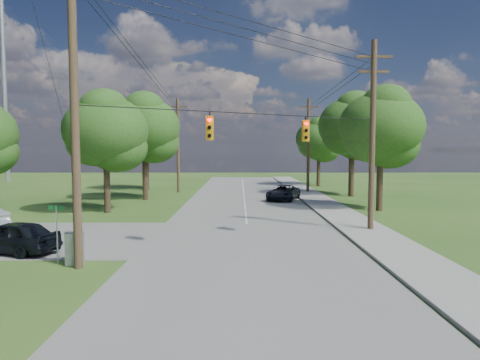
{
  "coord_description": "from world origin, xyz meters",
  "views": [
    {
      "loc": [
        1.56,
        -15.68,
        4.51
      ],
      "look_at": [
        1.58,
        5.0,
        3.07
      ],
      "focal_mm": 32.0,
      "sensor_mm": 36.0,
      "label": 1
    }
  ],
  "objects_px": {
    "pole_ne": "(372,133)",
    "pole_north_e": "(308,144)",
    "pole_north_w": "(178,144)",
    "car_cross_dark": "(12,237)",
    "pole_sw": "(74,104)",
    "car_main_north": "(283,193)",
    "control_cabinet": "(75,248)"
  },
  "relations": [
    {
      "from": "pole_north_e",
      "to": "pole_north_w",
      "type": "relative_size",
      "value": 1.0
    },
    {
      "from": "pole_north_w",
      "to": "car_cross_dark",
      "type": "height_order",
      "value": "pole_north_w"
    },
    {
      "from": "car_cross_dark",
      "to": "control_cabinet",
      "type": "distance_m",
      "value": 3.77
    },
    {
      "from": "pole_sw",
      "to": "control_cabinet",
      "type": "distance_m",
      "value": 5.63
    },
    {
      "from": "pole_ne",
      "to": "pole_north_w",
      "type": "height_order",
      "value": "pole_ne"
    },
    {
      "from": "pole_sw",
      "to": "pole_ne",
      "type": "distance_m",
      "value": 15.51
    },
    {
      "from": "car_main_north",
      "to": "car_cross_dark",
      "type": "bearing_deg",
      "value": -104.21
    },
    {
      "from": "pole_north_e",
      "to": "control_cabinet",
      "type": "distance_m",
      "value": 32.46
    },
    {
      "from": "pole_ne",
      "to": "pole_north_w",
      "type": "bearing_deg",
      "value": 122.29
    },
    {
      "from": "pole_ne",
      "to": "control_cabinet",
      "type": "bearing_deg",
      "value": -153.22
    },
    {
      "from": "pole_sw",
      "to": "car_main_north",
      "type": "xyz_separation_m",
      "value": [
        10.1,
        22.15,
        -5.53
      ]
    },
    {
      "from": "pole_ne",
      "to": "pole_north_e",
      "type": "bearing_deg",
      "value": 90.0
    },
    {
      "from": "pole_sw",
      "to": "control_cabinet",
      "type": "relative_size",
      "value": 9.38
    },
    {
      "from": "pole_sw",
      "to": "control_cabinet",
      "type": "height_order",
      "value": "pole_sw"
    },
    {
      "from": "pole_sw",
      "to": "car_cross_dark",
      "type": "relative_size",
      "value": 2.87
    },
    {
      "from": "car_cross_dark",
      "to": "control_cabinet",
      "type": "bearing_deg",
      "value": 79.82
    },
    {
      "from": "pole_ne",
      "to": "car_cross_dark",
      "type": "distance_m",
      "value": 18.64
    },
    {
      "from": "pole_north_w",
      "to": "control_cabinet",
      "type": "xyz_separation_m",
      "value": [
        0.03,
        -29.0,
        -4.49
      ]
    },
    {
      "from": "pole_ne",
      "to": "pole_north_w",
      "type": "relative_size",
      "value": 1.05
    },
    {
      "from": "pole_ne",
      "to": "car_main_north",
      "type": "relative_size",
      "value": 2.18
    },
    {
      "from": "pole_ne",
      "to": "pole_north_e",
      "type": "relative_size",
      "value": 1.05
    },
    {
      "from": "pole_sw",
      "to": "pole_north_e",
      "type": "xyz_separation_m",
      "value": [
        13.5,
        29.6,
        -1.1
      ]
    },
    {
      "from": "pole_north_w",
      "to": "car_main_north",
      "type": "height_order",
      "value": "pole_north_w"
    },
    {
      "from": "pole_sw",
      "to": "pole_north_e",
      "type": "distance_m",
      "value": 32.55
    },
    {
      "from": "pole_ne",
      "to": "control_cabinet",
      "type": "height_order",
      "value": "pole_ne"
    },
    {
      "from": "pole_ne",
      "to": "control_cabinet",
      "type": "relative_size",
      "value": 8.21
    },
    {
      "from": "pole_ne",
      "to": "pole_sw",
      "type": "bearing_deg",
      "value": -150.62
    },
    {
      "from": "pole_north_w",
      "to": "car_cross_dark",
      "type": "distance_m",
      "value": 27.85
    },
    {
      "from": "pole_north_w",
      "to": "car_cross_dark",
      "type": "bearing_deg",
      "value": -96.96
    },
    {
      "from": "pole_north_e",
      "to": "car_cross_dark",
      "type": "xyz_separation_m",
      "value": [
        -17.23,
        -27.3,
        -4.38
      ]
    },
    {
      "from": "car_main_north",
      "to": "pole_sw",
      "type": "bearing_deg",
      "value": -93.85
    },
    {
      "from": "pole_sw",
      "to": "pole_north_w",
      "type": "relative_size",
      "value": 1.2
    }
  ]
}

